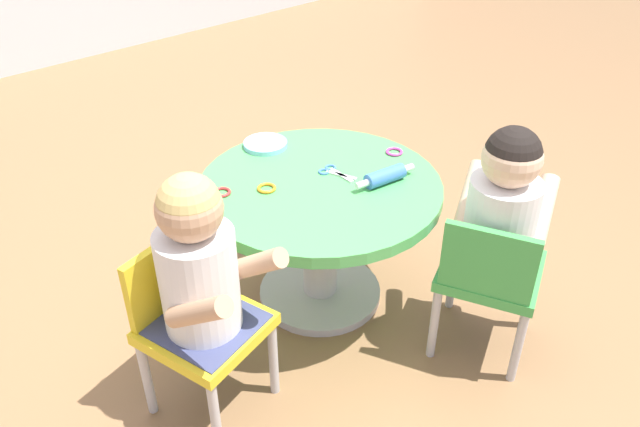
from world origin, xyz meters
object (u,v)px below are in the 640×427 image
object	(u,v)px
seated_child_right	(503,207)
rolling_pin	(385,176)
craft_table	(320,216)
craft_scissors	(333,172)
child_chair_left	(196,322)
child_chair_right	(489,275)
seated_child_left	(198,263)

from	to	relation	value
seated_child_right	rolling_pin	bearing A→B (deg)	103.50
seated_child_right	craft_table	bearing A→B (deg)	115.60
seated_child_right	craft_scissors	xyz separation A→B (m)	(-0.17, 0.54, -0.05)
craft_table	child_chair_left	xyz separation A→B (m)	(-0.57, -0.12, -0.04)
craft_table	craft_scissors	world-z (taller)	craft_scissors
rolling_pin	craft_scissors	world-z (taller)	rolling_pin
craft_table	child_chair_right	size ratio (longest dim) A/B	1.49
craft_table	seated_child_left	bearing A→B (deg)	-164.47
child_chair_right	craft_scissors	bearing A→B (deg)	103.81
seated_child_left	child_chair_right	xyz separation A→B (m)	(0.77, -0.38, -0.23)
craft_table	seated_child_right	size ratio (longest dim) A/B	1.57
seated_child_left	rolling_pin	world-z (taller)	seated_child_left
child_chair_left	child_chair_right	bearing A→B (deg)	-28.37
craft_table	rolling_pin	xyz separation A→B (m)	(0.16, -0.14, 0.15)
child_chair_left	seated_child_left	world-z (taller)	seated_child_left
rolling_pin	craft_scissors	size ratio (longest dim) A/B	1.66
craft_table	rolling_pin	world-z (taller)	rolling_pin
child_chair_right	seated_child_right	bearing A→B (deg)	25.09
seated_child_right	rolling_pin	distance (m)	0.40
rolling_pin	seated_child_right	bearing A→B (deg)	-76.50
seated_child_right	seated_child_left	bearing A→B (deg)	155.57
rolling_pin	craft_scissors	bearing A→B (deg)	117.18
child_chair_left	seated_child_right	xyz separation A→B (m)	(0.82, -0.41, 0.23)
child_chair_left	craft_table	bearing A→B (deg)	11.59
child_chair_left	seated_child_right	bearing A→B (deg)	-26.36
child_chair_right	craft_scissors	distance (m)	0.60
seated_child_left	seated_child_right	size ratio (longest dim) A/B	1.00
seated_child_right	child_chair_right	bearing A→B (deg)	-154.91
child_chair_left	child_chair_right	size ratio (longest dim) A/B	1.00
rolling_pin	craft_scissors	xyz separation A→B (m)	(-0.08, 0.16, -0.02)
child_chair_right	rolling_pin	size ratio (longest dim) A/B	2.32
craft_scissors	child_chair_right	bearing A→B (deg)	-76.19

